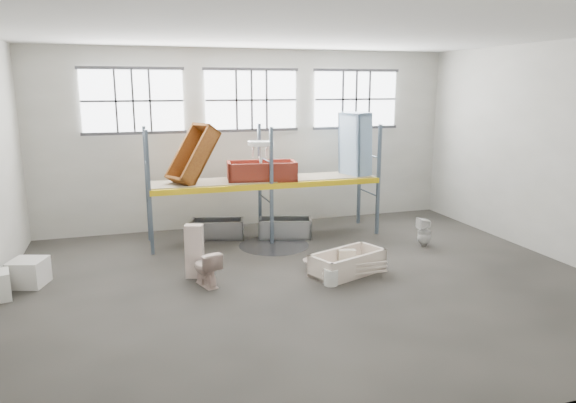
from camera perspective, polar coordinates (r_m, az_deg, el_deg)
name	(u,v)px	position (r m, az deg, el deg)	size (l,w,h in m)	color
floor	(310,284)	(11.06, 2.35, -8.97)	(12.00, 10.00, 0.10)	#4C4842
ceiling	(312,28)	(10.36, 2.62, 18.33)	(12.00, 10.00, 0.10)	silver
wall_back	(251,139)	(15.22, -4.03, 6.80)	(12.00, 0.10, 5.00)	#AAA99E
wall_front	(469,226)	(6.00, 19.09, -2.57)	(12.00, 0.10, 5.00)	#A6A59A
wall_right	(557,152)	(13.69, 27.14, 4.84)	(0.10, 10.00, 5.00)	#A2A197
window_left	(133,101)	(14.63, -16.48, 10.43)	(2.60, 0.04, 1.60)	white
window_mid	(251,100)	(15.04, -4.00, 10.94)	(2.60, 0.04, 1.60)	white
window_right	(356,99)	(16.09, 7.36, 10.96)	(2.60, 0.04, 1.60)	white
rack_upright_la	(149,193)	(12.84, -14.81, 0.86)	(0.08, 0.08, 3.00)	slate
rack_upright_lb	(147,185)	(14.01, -15.06, 1.79)	(0.08, 0.08, 3.00)	slate
rack_upright_ma	(271,186)	(13.30, -1.81, 1.66)	(0.08, 0.08, 3.00)	slate
rack_upright_mb	(260,179)	(14.44, -3.09, 2.50)	(0.08, 0.08, 3.00)	slate
rack_upright_ra	(378,180)	(14.38, 9.79, 2.30)	(0.08, 0.08, 3.00)	slate
rack_upright_rb	(359,173)	(15.44, 7.77, 3.06)	(0.08, 0.08, 3.00)	slate
rack_beam_front	(271,186)	(13.30, -1.81, 1.66)	(6.00, 0.10, 0.14)	yellow
rack_beam_back	(260,179)	(14.44, -3.09, 2.50)	(6.00, 0.10, 0.14)	yellow
shelf_deck	(265,179)	(13.85, -2.48, 2.42)	(5.90, 1.10, 0.03)	gray
wet_patch	(274,245)	(13.47, -1.53, -4.77)	(1.80, 1.80, 0.00)	black
bathtub_beige	(348,263)	(11.51, 6.48, -6.62)	(1.64, 0.77, 0.48)	#F0DCC8
cistern_spare	(347,258)	(11.72, 6.43, -6.07)	(0.38, 0.18, 0.36)	beige
sink_in_tub	(312,262)	(11.74, 2.57, -6.58)	(0.40, 0.40, 0.14)	beige
toilet_beige	(206,268)	(10.86, -8.89, -7.15)	(0.41, 0.73, 0.74)	beige
cistern_tall	(195,251)	(11.30, -10.11, -5.33)	(0.37, 0.24, 1.15)	beige
toilet_white	(424,232)	(13.78, 14.57, -3.20)	(0.33, 0.34, 0.73)	white
steel_tub_left	(218,229)	(14.17, -7.66, -2.95)	(1.37, 0.64, 0.50)	#94979C
steel_tub_right	(285,228)	(14.13, -0.31, -2.87)	(1.40, 0.65, 0.51)	#ABB0B4
rust_tub_flat	(262,171)	(13.70, -2.87, 3.32)	(1.77, 0.83, 0.50)	maroon
rust_tub_tilted	(193,155)	(13.42, -10.28, 5.00)	(1.59, 0.75, 0.45)	brown
sink_on_shelf	(261,162)	(13.34, -2.97, 4.27)	(0.66, 0.51, 0.59)	white
blue_tub_upright	(355,145)	(14.57, 7.28, 6.07)	(1.78, 0.83, 0.50)	#86A8CA
bucket	(331,277)	(10.86, 4.69, -8.17)	(0.29, 0.29, 0.34)	white
carton_far	(29,272)	(12.01, -26.34, -6.92)	(0.65, 0.65, 0.54)	silver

